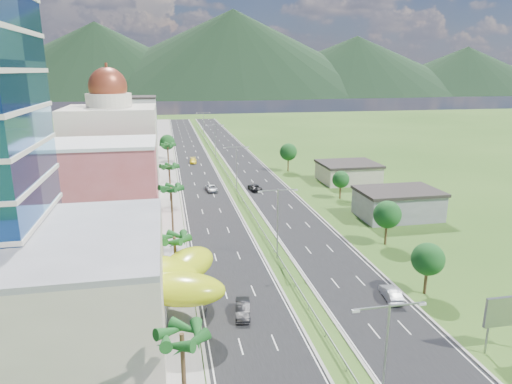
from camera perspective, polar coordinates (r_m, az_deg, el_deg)
ground at (r=62.40m, az=4.89°, el=-11.75°), size 500.00×500.00×0.00m
road_left at (r=146.37m, az=-7.77°, el=3.83°), size 11.00×260.00×0.04m
road_right at (r=148.00m, az=-1.95°, el=4.08°), size 11.00×260.00×0.04m
sidewalk_left at (r=146.13m, az=-11.49°, el=3.66°), size 7.00×260.00×0.12m
median_guardrail at (r=129.36m, az=-3.93°, el=2.73°), size 0.10×216.06×0.76m
streetlight_median_a at (r=38.92m, az=15.89°, el=-18.79°), size 6.04×0.25×11.00m
streetlight_median_b at (r=68.77m, az=2.71°, el=-3.05°), size 6.04×0.25×11.00m
streetlight_median_c at (r=106.79m, az=-2.46°, el=3.49°), size 6.04×0.25×11.00m
streetlight_median_d at (r=150.78m, az=-5.12°, el=6.82°), size 6.04×0.25×11.00m
streetlight_median_e at (r=195.24m, az=-6.59°, el=8.64°), size 6.04×0.25×11.00m
mall_podium at (r=54.90m, az=-27.65°, el=-11.07°), size 30.00×24.00×11.00m
lime_canopy at (r=54.67m, az=-14.68°, el=-10.45°), size 18.00×15.00×7.40m
pink_shophouse at (r=88.68m, az=-18.76°, el=0.80°), size 20.00×15.00×15.00m
domed_building at (r=110.35m, az=-17.49°, el=5.62°), size 20.00×20.00×28.70m
midrise_grey at (r=135.37m, az=-15.91°, el=5.92°), size 16.00×15.00×16.00m
midrise_beige at (r=157.29m, az=-15.29°, el=6.60°), size 16.00×15.00×13.00m
midrise_white at (r=179.77m, az=-14.89°, el=8.42°), size 16.00×15.00×18.00m
billboard at (r=53.83m, az=28.96°, el=-13.04°), size 5.20×0.35×6.20m
shed_near at (r=93.45m, az=17.30°, el=-1.56°), size 15.00×10.00×5.00m
shed_far at (r=120.56m, az=11.43°, el=2.32°), size 14.00×12.00×4.40m
palm_tree_a at (r=37.25m, az=-9.24°, el=-17.71°), size 3.60×3.60×9.10m
palm_tree_b at (r=59.26m, az=-10.15°, el=-5.97°), size 3.60×3.60×8.10m
palm_tree_c at (r=77.91m, az=-10.57°, el=0.22°), size 3.60×3.60×9.60m
palm_tree_d at (r=100.53m, az=-10.79°, el=2.97°), size 3.60×3.60×8.60m
palm_tree_e at (r=124.99m, az=-10.97°, el=5.65°), size 3.60×3.60×9.40m
leafy_tree_lfar at (r=150.11m, az=-11.03°, el=6.12°), size 4.90×4.90×8.05m
leafy_tree_ra at (r=62.50m, az=20.69°, el=-7.87°), size 4.20×4.20×6.90m
leafy_tree_rb at (r=77.61m, az=16.10°, el=-2.74°), size 4.55×4.55×7.47m
leafy_tree_rc at (r=103.57m, az=10.55°, el=1.54°), size 3.85×3.85×6.33m
leafy_tree_rd at (r=129.96m, az=4.06°, el=5.01°), size 4.90×4.90×8.05m
mountain_ridge at (r=509.89m, az=-2.74°, el=11.83°), size 860.00×140.00×90.00m
car_dark_left at (r=55.41m, az=-1.68°, el=-14.39°), size 2.44×5.08×1.61m
car_silver_mid_left at (r=109.26m, az=-5.58°, el=0.48°), size 2.96×5.48×1.46m
car_yellow_far_left at (r=143.43m, az=-7.87°, el=3.90°), size 2.39×5.23×1.48m
car_silver_right at (r=61.23m, az=16.53°, el=-12.05°), size 2.31×4.98×1.58m
car_dark_far_right at (r=109.68m, az=-0.17°, el=0.61°), size 3.03×5.52×1.46m
motorcycle at (r=55.78m, az=-6.26°, el=-14.44°), size 0.96×2.13×1.32m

